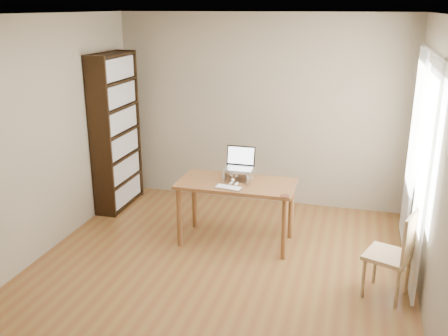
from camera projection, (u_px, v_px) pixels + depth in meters
The scene contains 10 objects.
room at pixel (217, 156), 4.76m from camera, with size 4.04×4.54×2.64m.
bookshelf at pixel (116, 132), 6.72m from camera, with size 0.30×0.90×2.10m.
curtains at pixel (418, 161), 5.05m from camera, with size 0.03×1.90×2.25m.
desk at pixel (236, 191), 5.73m from camera, with size 1.33×0.67×0.75m.
laptop_stand at pixel (238, 173), 5.75m from camera, with size 0.32×0.25×0.13m.
laptop at pixel (239, 163), 5.77m from camera, with size 0.34×0.28×0.24m.
keyboard at pixel (229, 188), 5.50m from camera, with size 0.31×0.17×0.02m.
coaster at pixel (285, 196), 5.28m from camera, with size 0.10×0.10×0.01m, color brown.
cat at pixel (239, 175), 5.78m from camera, with size 0.23×0.47×0.13m.
chair at pixel (396, 251), 4.67m from camera, with size 0.51×0.51×0.89m.
Camera 1 is at (1.30, -4.37, 2.67)m, focal length 40.00 mm.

